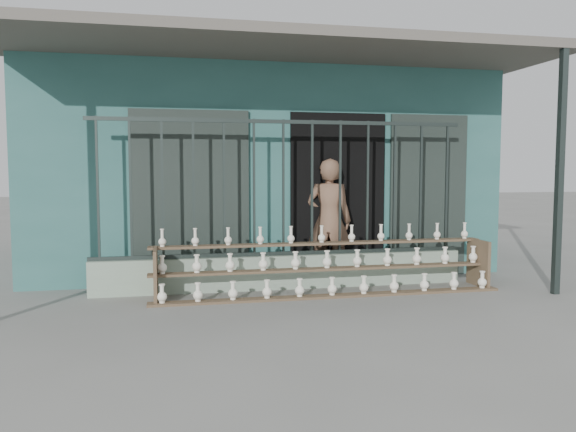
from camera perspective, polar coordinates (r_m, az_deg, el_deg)
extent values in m
plane|color=slate|center=(6.37, 1.87, -9.73)|extent=(60.00, 60.00, 0.00)
cube|color=#2D605C|center=(10.40, -3.75, 4.75)|extent=(7.00, 5.00, 3.20)
cube|color=black|center=(8.17, 5.01, 1.96)|extent=(1.40, 0.12, 2.40)
cube|color=black|center=(7.79, -9.87, 1.78)|extent=(1.60, 0.08, 2.40)
cube|color=black|center=(8.64, 14.01, 1.99)|extent=(1.20, 0.08, 2.40)
cube|color=#59544C|center=(7.50, -0.33, 16.72)|extent=(7.40, 2.00, 0.12)
cube|color=#283330|center=(7.88, 25.88, 3.96)|extent=(0.08, 0.08, 3.10)
cube|color=#8EA58E|center=(7.56, -0.47, -5.68)|extent=(5.00, 0.20, 0.45)
cube|color=#283330|center=(7.35, -18.76, 2.60)|extent=(0.03, 0.03, 1.80)
cube|color=#283330|center=(7.31, -15.71, 2.67)|extent=(0.03, 0.03, 1.80)
cube|color=#283330|center=(7.30, -12.64, 2.72)|extent=(0.03, 0.03, 1.80)
cube|color=#283330|center=(7.30, -9.56, 2.77)|extent=(0.03, 0.03, 1.80)
cube|color=#283330|center=(7.33, -6.50, 2.81)|extent=(0.03, 0.03, 1.80)
cube|color=#283330|center=(7.37, -3.46, 2.85)|extent=(0.03, 0.03, 1.80)
cube|color=#283330|center=(7.44, -0.47, 2.87)|extent=(0.03, 0.03, 1.80)
cube|color=#283330|center=(7.53, 2.45, 2.89)|extent=(0.03, 0.03, 1.80)
cube|color=#283330|center=(7.63, 5.31, 2.90)|extent=(0.03, 0.03, 1.80)
cube|color=#283330|center=(7.76, 8.07, 2.90)|extent=(0.03, 0.03, 1.80)
cube|color=#283330|center=(7.90, 10.75, 2.90)|extent=(0.03, 0.03, 1.80)
cube|color=#283330|center=(8.06, 13.32, 2.88)|extent=(0.03, 0.03, 1.80)
cube|color=#283330|center=(8.23, 15.80, 2.87)|extent=(0.03, 0.03, 1.80)
cube|color=#283330|center=(7.46, -0.48, 9.56)|extent=(5.00, 0.04, 0.05)
cube|color=#283330|center=(7.52, -0.47, -3.81)|extent=(5.00, 0.04, 0.05)
cube|color=brown|center=(7.10, 4.50, -8.11)|extent=(4.50, 0.18, 0.03)
cube|color=brown|center=(7.28, 3.96, -5.38)|extent=(4.50, 0.18, 0.03)
cube|color=brown|center=(7.47, 3.45, -2.79)|extent=(4.50, 0.18, 0.03)
cube|color=brown|center=(7.01, -13.30, -5.84)|extent=(0.04, 0.55, 0.64)
cube|color=brown|center=(8.12, 18.76, -4.53)|extent=(0.04, 0.55, 0.64)
imported|color=brown|center=(7.98, 4.18, -0.45)|extent=(0.76, 0.65, 1.75)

